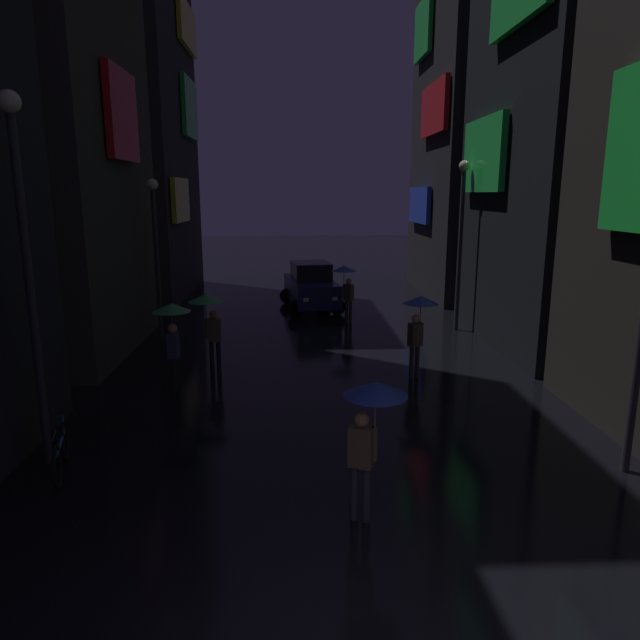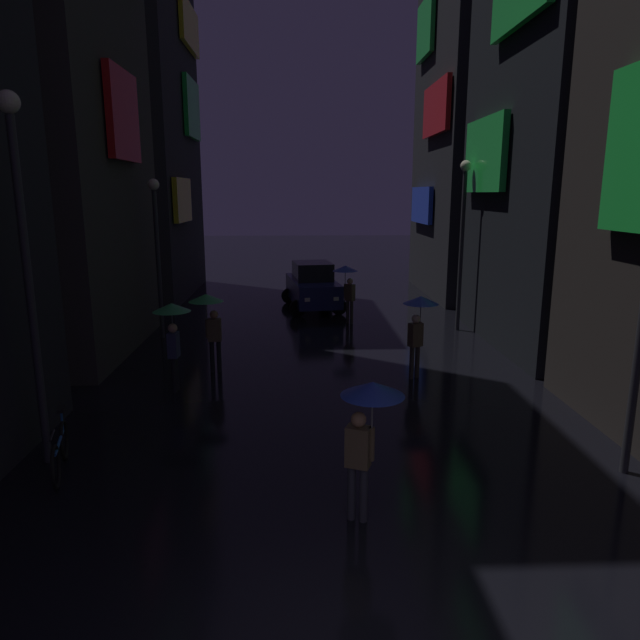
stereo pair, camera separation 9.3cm
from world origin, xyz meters
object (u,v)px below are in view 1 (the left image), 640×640
Objects in this scene: pedestrian_foreground_left_green at (172,323)px; streetlamp_left_far at (156,239)px; streetlamp_right_far at (461,227)px; bicycle_parked_at_storefront at (61,451)px; pedestrian_midstreet_left_blue at (345,278)px; car_distant at (311,286)px; pedestrian_midstreet_centre_green at (208,311)px; pedestrian_far_right_blue at (419,314)px; pedestrian_foreground_right_blue at (371,412)px; streetlamp_left_near at (25,245)px.

pedestrian_foreground_left_green is 5.56m from streetlamp_left_far.
bicycle_parked_at_storefront is at bearing -133.96° from streetlamp_right_far.
bicycle_parked_at_storefront is (-5.83, -11.17, -1.28)m from pedestrian_midstreet_left_blue.
car_distant is at bearing 112.92° from pedestrian_midstreet_left_blue.
streetlamp_right_far is (3.77, -1.21, 1.89)m from pedestrian_midstreet_left_blue.
pedestrian_midstreet_left_blue is 1.00× the size of pedestrian_midstreet_centre_green.
streetlamp_left_far reaches higher than pedestrian_midstreet_left_blue.
car_distant is (-2.46, 9.03, -0.74)m from pedestrian_far_right_blue.
pedestrian_midstreet_centre_green is at bearing -60.57° from streetlamp_left_far.
car_distant is at bearing 91.27° from pedestrian_foreground_right_blue.
pedestrian_midstreet_centre_green is 1.20× the size of bicycle_parked_at_storefront.
pedestrian_midstreet_centre_green is at bearing 67.14° from streetlamp_left_near.
pedestrian_midstreet_left_blue is 12.66m from bicycle_parked_at_storefront.
streetlamp_left_far is at bearing -163.14° from pedestrian_midstreet_left_blue.
pedestrian_far_right_blue is at bearing 6.82° from pedestrian_foreground_left_green.
streetlamp_left_near is at bearing -112.86° from pedestrian_midstreet_centre_green.
streetlamp_left_far reaches higher than bicycle_parked_at_storefront.
streetlamp_left_near is at bearing -90.00° from streetlamp_left_far.
streetlamp_left_near reaches higher than bicycle_parked_at_storefront.
streetlamp_left_near is at bearing -120.05° from pedestrian_midstreet_left_blue.
streetlamp_left_near is (-5.07, -13.51, 2.90)m from car_distant.
pedestrian_midstreet_left_blue is 4.38m from streetlamp_right_far.
streetlamp_left_far is at bearing -176.10° from streetlamp_right_far.
pedestrian_midstreet_centre_green is at bearing -125.71° from pedestrian_midstreet_left_blue.
pedestrian_midstreet_centre_green is 0.42× the size of streetlamp_left_far.
pedestrian_foreground_right_blue is 0.42× the size of streetlamp_left_far.
pedestrian_foreground_left_green is at bearing -110.19° from car_distant.
pedestrian_midstreet_centre_green is at bearing 63.62° from pedestrian_foreground_left_green.
pedestrian_foreground_right_blue is 6.19m from streetlamp_left_near.
pedestrian_foreground_left_green is at bearing 68.44° from streetlamp_left_near.
pedestrian_foreground_right_blue is at bearing -63.70° from streetlamp_left_far.
pedestrian_midstreet_left_blue is at bearing 55.92° from pedestrian_foreground_left_green.
pedestrian_foreground_left_green is 0.49× the size of car_distant.
streetlamp_left_far is (-0.00, 8.88, -0.60)m from streetlamp_left_near.
streetlamp_right_far is at bearing 68.51° from pedestrian_foreground_right_blue.
car_distant is 14.72m from streetlamp_left_near.
pedestrian_midstreet_centre_green is 1.49m from pedestrian_foreground_left_green.
car_distant is at bearing 141.31° from streetlamp_right_far.
pedestrian_foreground_left_green is 1.00× the size of pedestrian_foreground_right_blue.
bicycle_parked_at_storefront is at bearing -104.68° from pedestrian_foreground_left_green.
pedestrian_midstreet_centre_green is 0.34× the size of streetlamp_left_near.
pedestrian_foreground_right_blue is at bearing -56.00° from pedestrian_foreground_left_green.
pedestrian_midstreet_left_blue is 0.37× the size of streetlamp_right_far.
pedestrian_midstreet_centre_green is 1.00× the size of pedestrian_foreground_right_blue.
pedestrian_foreground_left_green is (-4.75, -7.02, 0.00)m from pedestrian_midstreet_left_blue.
pedestrian_midstreet_left_blue is at bearing 16.86° from streetlamp_left_far.
streetlamp_left_near is (-7.53, -4.48, 2.16)m from pedestrian_far_right_blue.
pedestrian_far_right_blue is 8.73m from bicycle_parked_at_storefront.
streetlamp_right_far is at bearing 29.69° from pedestrian_midstreet_centre_green.
pedestrian_far_right_blue is 9.39m from car_distant.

